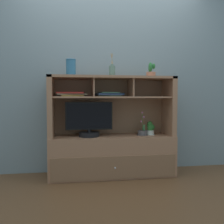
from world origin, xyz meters
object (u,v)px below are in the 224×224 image
Objects in this scene: magazine_stack_centre at (109,94)px; ceramic_vase at (71,67)px; potted_orchid at (142,132)px; magazine_stack_left at (72,94)px; potted_succulent at (151,72)px; potted_fern at (150,129)px; diffuser_bottle at (112,71)px; media_console at (112,144)px; tv_monitor at (89,122)px.

ceramic_vase is (-0.47, -0.05, 0.32)m from magazine_stack_centre.
magazine_stack_centre is (-0.42, 0.06, 0.48)m from potted_orchid.
magazine_stack_centre is (0.46, 0.02, -0.00)m from magazine_stack_left.
potted_orchid is at bearing -169.85° from potted_succulent.
potted_succulent is at bearing 0.75° from ceramic_vase.
potted_fern is 0.69m from magazine_stack_centre.
magazine_stack_left is at bearing 79.47° from ceramic_vase.
diffuser_bottle is at bearing 176.97° from potted_orchid.
diffuser_bottle reaches higher than potted_orchid.
magazine_stack_centre is 0.61m from potted_succulent.
potted_fern is at bearing -1.70° from media_console.
magazine_stack_left reaches higher than potted_fern.
magazine_stack_left is at bearing 177.49° from potted_orchid.
tv_monitor is at bearing -172.91° from media_console.
potted_fern is at bearing 1.54° from tv_monitor.
magazine_stack_left is at bearing 178.29° from media_console.
magazine_stack_centre is at bearing 2.79° from magazine_stack_left.
diffuser_bottle is at bearing 1.54° from ceramic_vase.
potted_succulent is at bearing -0.05° from diffuser_bottle.
tv_monitor is 0.69m from ceramic_vase.
magazine_stack_centre is at bearing 129.38° from media_console.
diffuser_bottle is at bearing -90.00° from media_console.
media_console reaches higher than potted_fern.
magazine_stack_centre reaches higher than potted_fern.
tv_monitor is at bearing -173.58° from diffuser_bottle.
tv_monitor is 1.54× the size of magazine_stack_left.
potted_orchid is 1.64× the size of potted_succulent.
magazine_stack_left is at bearing 178.93° from potted_succulent.
magazine_stack_left is (-0.88, 0.04, 0.48)m from potted_orchid.
magazine_stack_centre is (-0.03, 0.04, 0.62)m from media_console.
ceramic_vase reaches higher than magazine_stack_left.
potted_orchid is 1.49× the size of ceramic_vase.
diffuser_bottle is (-0.39, 0.02, 0.77)m from potted_orchid.
tv_monitor is at bearing -178.46° from potted_fern.
potted_fern is at bearing -111.14° from potted_succulent.
potted_fern is 1.08m from magazine_stack_left.
media_console is at bearing 1.93° from ceramic_vase.
ceramic_vase is at bearing -178.46° from diffuser_bottle.
media_console is at bearing 179.56° from potted_succulent.
potted_succulent reaches higher than potted_fern.
diffuser_bottle is 1.57× the size of potted_succulent.
potted_fern is 0.88m from diffuser_bottle.
media_console is 1.04m from potted_succulent.
potted_orchid reaches higher than potted_fern.
potted_orchid is 0.12m from potted_fern.
ceramic_vase reaches higher than potted_succulent.
tv_monitor is at bearing -5.08° from ceramic_vase.
potted_orchid is 0.64m from magazine_stack_centre.
ceramic_vase is at bearing 179.55° from potted_orchid.
potted_succulent is at bearing 10.15° from potted_orchid.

